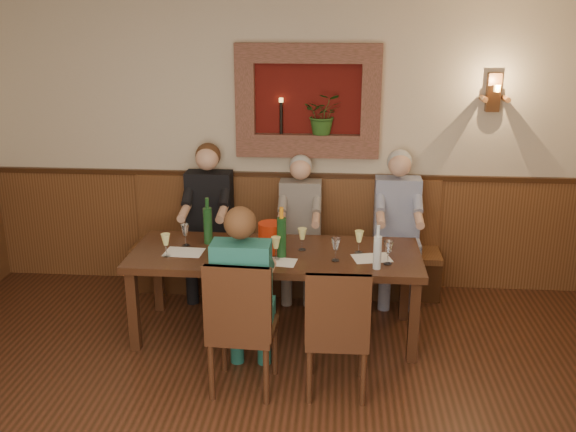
% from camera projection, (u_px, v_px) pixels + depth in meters
% --- Properties ---
extents(room_shell, '(6.04, 6.04, 2.82)m').
position_uv_depth(room_shell, '(238.00, 171.00, 3.22)').
color(room_shell, beige).
rests_on(room_shell, ground).
extents(wainscoting, '(6.02, 6.02, 1.15)m').
position_uv_depth(wainscoting, '(243.00, 396.00, 3.62)').
color(wainscoting, '#553018').
rests_on(wainscoting, ground).
extents(wall_niche, '(1.36, 0.30, 1.06)m').
position_uv_depth(wall_niche, '(312.00, 106.00, 6.02)').
color(wall_niche, '#56100C').
rests_on(wall_niche, ground).
extents(wall_sconce, '(0.25, 0.20, 0.35)m').
position_uv_depth(wall_sconce, '(494.00, 93.00, 5.84)').
color(wall_sconce, '#553018').
rests_on(wall_sconce, ground).
extents(dining_table, '(2.40, 0.90, 0.75)m').
position_uv_depth(dining_table, '(276.00, 260.00, 5.35)').
color(dining_table, '#351B10').
rests_on(dining_table, ground).
extents(bench, '(3.00, 0.45, 1.11)m').
position_uv_depth(bench, '(285.00, 258.00, 6.35)').
color(bench, '#381E0F').
rests_on(bench, ground).
extents(chair_near_left, '(0.48, 0.48, 1.04)m').
position_uv_depth(chair_near_left, '(243.00, 351.00, 4.65)').
color(chair_near_left, '#351B10').
rests_on(chair_near_left, ground).
extents(chair_near_right, '(0.45, 0.45, 1.00)m').
position_uv_depth(chair_near_right, '(336.00, 356.00, 4.62)').
color(chair_near_right, '#351B10').
rests_on(chair_near_right, ground).
extents(person_bench_left, '(0.44, 0.54, 1.47)m').
position_uv_depth(person_bench_left, '(209.00, 232.00, 6.22)').
color(person_bench_left, black).
rests_on(person_bench_left, ground).
extents(person_bench_mid, '(0.40, 0.49, 1.37)m').
position_uv_depth(person_bench_mid, '(300.00, 239.00, 6.17)').
color(person_bench_mid, '#534E4C').
rests_on(person_bench_mid, ground).
extents(person_bench_right, '(0.43, 0.52, 1.44)m').
position_uv_depth(person_bench_right, '(396.00, 239.00, 6.08)').
color(person_bench_right, navy).
rests_on(person_bench_right, ground).
extents(person_chair_front, '(0.41, 0.50, 1.40)m').
position_uv_depth(person_chair_front, '(244.00, 311.00, 4.65)').
color(person_chair_front, '#1B4F5F').
rests_on(person_chair_front, ground).
extents(spittoon_bucket, '(0.27, 0.27, 0.25)m').
position_uv_depth(spittoon_bucket, '(271.00, 237.00, 5.30)').
color(spittoon_bucket, red).
rests_on(spittoon_bucket, dining_table).
extents(wine_bottle_green_a, '(0.10, 0.10, 0.42)m').
position_uv_depth(wine_bottle_green_a, '(282.00, 236.00, 5.17)').
color(wine_bottle_green_a, '#19471E').
rests_on(wine_bottle_green_a, dining_table).
extents(wine_bottle_green_b, '(0.10, 0.10, 0.41)m').
position_uv_depth(wine_bottle_green_b, '(208.00, 225.00, 5.47)').
color(wine_bottle_green_b, '#19471E').
rests_on(wine_bottle_green_b, dining_table).
extents(water_bottle, '(0.08, 0.08, 0.35)m').
position_uv_depth(water_bottle, '(377.00, 251.00, 4.94)').
color(water_bottle, silver).
rests_on(water_bottle, dining_table).
extents(tasting_sheet_a, '(0.32, 0.24, 0.00)m').
position_uv_depth(tasting_sheet_a, '(184.00, 252.00, 5.31)').
color(tasting_sheet_a, white).
rests_on(tasting_sheet_a, dining_table).
extents(tasting_sheet_b, '(0.29, 0.22, 0.00)m').
position_uv_depth(tasting_sheet_b, '(279.00, 262.00, 5.11)').
color(tasting_sheet_b, white).
rests_on(tasting_sheet_b, dining_table).
extents(tasting_sheet_c, '(0.34, 0.28, 0.00)m').
position_uv_depth(tasting_sheet_c, '(372.00, 258.00, 5.19)').
color(tasting_sheet_c, white).
rests_on(tasting_sheet_c, dining_table).
extents(tasting_sheet_d, '(0.32, 0.26, 0.00)m').
position_uv_depth(tasting_sheet_d, '(228.00, 263.00, 5.08)').
color(tasting_sheet_d, white).
rests_on(tasting_sheet_d, dining_table).
extents(wine_glass_0, '(0.08, 0.08, 0.19)m').
position_uv_depth(wine_glass_0, '(244.00, 234.00, 5.46)').
color(wine_glass_0, white).
rests_on(wine_glass_0, dining_table).
extents(wine_glass_1, '(0.08, 0.08, 0.19)m').
position_uv_depth(wine_glass_1, '(388.00, 253.00, 5.04)').
color(wine_glass_1, white).
rests_on(wine_glass_1, dining_table).
extents(wine_glass_2, '(0.08, 0.08, 0.19)m').
position_uv_depth(wine_glass_2, '(276.00, 248.00, 5.13)').
color(wine_glass_2, '#F8FC97').
rests_on(wine_glass_2, dining_table).
extents(wine_glass_3, '(0.08, 0.08, 0.19)m').
position_uv_depth(wine_glass_3, '(166.00, 245.00, 5.20)').
color(wine_glass_3, '#F8FC97').
rests_on(wine_glass_3, dining_table).
extents(wine_glass_4, '(0.08, 0.08, 0.19)m').
position_uv_depth(wine_glass_4, '(336.00, 250.00, 5.11)').
color(wine_glass_4, white).
rests_on(wine_glass_4, dining_table).
extents(wine_glass_5, '(0.08, 0.08, 0.19)m').
position_uv_depth(wine_glass_5, '(302.00, 239.00, 5.34)').
color(wine_glass_5, '#F8FC97').
rests_on(wine_glass_5, dining_table).
extents(wine_glass_6, '(0.08, 0.08, 0.19)m').
position_uv_depth(wine_glass_6, '(359.00, 242.00, 5.28)').
color(wine_glass_6, '#F8FC97').
rests_on(wine_glass_6, dining_table).
extents(wine_glass_7, '(0.08, 0.08, 0.19)m').
position_uv_depth(wine_glass_7, '(185.00, 235.00, 5.43)').
color(wine_glass_7, white).
rests_on(wine_glass_7, dining_table).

